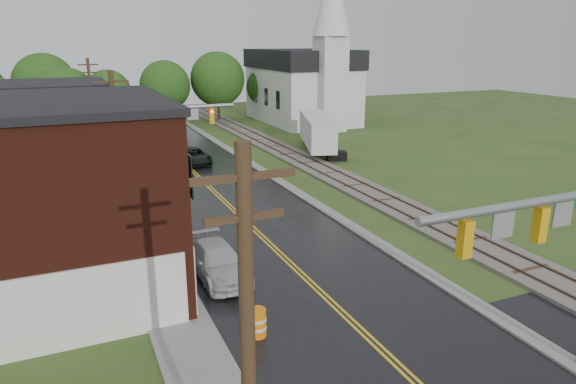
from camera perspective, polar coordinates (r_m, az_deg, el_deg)
main_road at (r=40.27m, az=-9.33°, el=1.10°), size 10.00×90.00×0.02m
curb_right at (r=46.41m, az=-4.44°, el=3.32°), size 0.80×70.00×0.12m
sidewalk_left at (r=34.52m, az=-17.21°, el=-2.05°), size 2.40×50.00×0.12m
yellow_house at (r=34.54m, az=-25.77°, el=2.57°), size 8.00×7.00×6.40m
darkred_building at (r=43.52m, az=-24.05°, el=4.01°), size 7.00×6.00×4.40m
church at (r=68.27m, az=1.96°, el=12.54°), size 10.40×18.40×20.00m
railroad at (r=48.05m, az=0.75°, el=3.96°), size 3.20×80.00×0.30m
traffic_signal_near at (r=17.05m, az=27.63°, el=-4.55°), size 7.34×0.30×7.20m
traffic_signal_far at (r=35.65m, az=-13.91°, el=7.04°), size 7.34×0.43×7.20m
utility_pole_a at (r=10.00m, az=-4.42°, el=-19.16°), size 1.80×0.28×9.00m
utility_pole_b at (r=30.39m, az=-18.38°, el=4.61°), size 1.80×0.28×9.00m
utility_pole_c at (r=52.10m, az=-20.92°, el=9.02°), size 1.80×0.28×9.00m
tree_left_c at (r=48.20m, az=-29.01°, el=7.27°), size 6.00×6.00×7.65m
tree_left_e at (r=53.92m, az=-23.24°, el=9.09°), size 6.40×6.40×8.16m
suv_dark at (r=46.28m, az=-10.41°, el=3.93°), size 2.50×5.04×1.37m
pickup_white at (r=24.13m, az=-7.85°, el=-7.61°), size 2.28×5.23×1.50m
semi_trailer at (r=50.28m, az=3.29°, el=6.81°), size 5.78×10.92×3.49m
construction_barrel at (r=19.50m, az=-3.38°, el=-14.32°), size 0.66×0.66×1.12m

